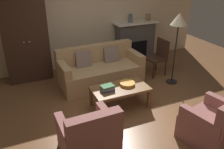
{
  "coord_description": "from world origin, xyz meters",
  "views": [
    {
      "loc": [
        -1.66,
        -3.42,
        2.61
      ],
      "look_at": [
        0.06,
        0.53,
        0.55
      ],
      "focal_mm": 37.66,
      "sensor_mm": 36.0,
      "label": 1
    }
  ],
  "objects_px": {
    "book_stack": "(107,88)",
    "armchair_near_right": "(214,125)",
    "couch": "(100,70)",
    "coffee_table": "(120,90)",
    "side_chair_wooden": "(159,55)",
    "armoire": "(25,39)",
    "mantel_vase_bronze": "(148,17)",
    "mantel_vase_slate": "(130,18)",
    "floor_lamp": "(179,23)",
    "fireplace": "(135,41)",
    "fruit_bowl": "(127,84)",
    "armchair_near_left": "(89,138)"
  },
  "relations": [
    {
      "from": "coffee_table",
      "to": "couch",
      "type": "bearing_deg",
      "value": 89.39
    },
    {
      "from": "couch",
      "to": "coffee_table",
      "type": "bearing_deg",
      "value": -90.61
    },
    {
      "from": "mantel_vase_slate",
      "to": "book_stack",
      "type": "bearing_deg",
      "value": -126.42
    },
    {
      "from": "armoire",
      "to": "floor_lamp",
      "type": "distance_m",
      "value": 3.48
    },
    {
      "from": "fireplace",
      "to": "floor_lamp",
      "type": "bearing_deg",
      "value": -86.09
    },
    {
      "from": "couch",
      "to": "book_stack",
      "type": "height_order",
      "value": "couch"
    },
    {
      "from": "mantel_vase_slate",
      "to": "floor_lamp",
      "type": "height_order",
      "value": "floor_lamp"
    },
    {
      "from": "fireplace",
      "to": "armchair_near_left",
      "type": "height_order",
      "value": "fireplace"
    },
    {
      "from": "mantel_vase_slate",
      "to": "side_chair_wooden",
      "type": "xyz_separation_m",
      "value": [
        0.25,
        -1.11,
        -0.72
      ]
    },
    {
      "from": "armchair_near_right",
      "to": "book_stack",
      "type": "bearing_deg",
      "value": 127.82
    },
    {
      "from": "armchair_near_right",
      "to": "couch",
      "type": "bearing_deg",
      "value": 108.57
    },
    {
      "from": "fruit_bowl",
      "to": "floor_lamp",
      "type": "xyz_separation_m",
      "value": [
        1.41,
        0.4,
        0.97
      ]
    },
    {
      "from": "mantel_vase_bronze",
      "to": "armchair_near_right",
      "type": "relative_size",
      "value": 0.2
    },
    {
      "from": "book_stack",
      "to": "side_chair_wooden",
      "type": "height_order",
      "value": "side_chair_wooden"
    },
    {
      "from": "couch",
      "to": "mantel_vase_bronze",
      "type": "height_order",
      "value": "mantel_vase_bronze"
    },
    {
      "from": "couch",
      "to": "floor_lamp",
      "type": "xyz_separation_m",
      "value": [
        1.58,
        -0.68,
        1.1
      ]
    },
    {
      "from": "coffee_table",
      "to": "armchair_near_left",
      "type": "bearing_deg",
      "value": -133.77
    },
    {
      "from": "fireplace",
      "to": "couch",
      "type": "distance_m",
      "value": 1.79
    },
    {
      "from": "armoire",
      "to": "side_chair_wooden",
      "type": "bearing_deg",
      "value": -19.13
    },
    {
      "from": "fireplace",
      "to": "coffee_table",
      "type": "distance_m",
      "value": 2.59
    },
    {
      "from": "couch",
      "to": "book_stack",
      "type": "bearing_deg",
      "value": -103.91
    },
    {
      "from": "armoire",
      "to": "armchair_near_right",
      "type": "xyz_separation_m",
      "value": [
        2.38,
        -3.57,
        -0.68
      ]
    },
    {
      "from": "armchair_near_right",
      "to": "side_chair_wooden",
      "type": "distance_m",
      "value": 2.61
    },
    {
      "from": "mantel_vase_slate",
      "to": "mantel_vase_bronze",
      "type": "relative_size",
      "value": 1.26
    },
    {
      "from": "fireplace",
      "to": "mantel_vase_bronze",
      "type": "bearing_deg",
      "value": -2.7
    },
    {
      "from": "armchair_near_left",
      "to": "side_chair_wooden",
      "type": "xyz_separation_m",
      "value": [
        2.52,
        2.02,
        0.2
      ]
    },
    {
      "from": "book_stack",
      "to": "armchair_near_right",
      "type": "height_order",
      "value": "armchair_near_right"
    },
    {
      "from": "armchair_near_right",
      "to": "floor_lamp",
      "type": "distance_m",
      "value": 2.36
    },
    {
      "from": "armoire",
      "to": "armchair_near_left",
      "type": "relative_size",
      "value": 2.26
    },
    {
      "from": "book_stack",
      "to": "armchair_near_left",
      "type": "relative_size",
      "value": 0.29
    },
    {
      "from": "side_chair_wooden",
      "to": "armchair_near_right",
      "type": "bearing_deg",
      "value": -104.21
    },
    {
      "from": "fireplace",
      "to": "mantel_vase_bronze",
      "type": "xyz_separation_m",
      "value": [
        0.38,
        -0.02,
        0.64
      ]
    },
    {
      "from": "fruit_bowl",
      "to": "fireplace",
      "type": "bearing_deg",
      "value": 58.1
    },
    {
      "from": "armoire",
      "to": "book_stack",
      "type": "relative_size",
      "value": 7.7
    },
    {
      "from": "coffee_table",
      "to": "side_chair_wooden",
      "type": "bearing_deg",
      "value": 32.97
    },
    {
      "from": "mantel_vase_slate",
      "to": "armchair_near_left",
      "type": "bearing_deg",
      "value": -126.01
    },
    {
      "from": "fireplace",
      "to": "book_stack",
      "type": "xyz_separation_m",
      "value": [
        -1.74,
        -2.14,
        -0.09
      ]
    },
    {
      "from": "couch",
      "to": "mantel_vase_bronze",
      "type": "xyz_separation_m",
      "value": [
        1.84,
        0.98,
        0.89
      ]
    },
    {
      "from": "mantel_vase_slate",
      "to": "mantel_vase_bronze",
      "type": "height_order",
      "value": "mantel_vase_slate"
    },
    {
      "from": "couch",
      "to": "mantel_vase_bronze",
      "type": "relative_size",
      "value": 10.79
    },
    {
      "from": "fruit_bowl",
      "to": "armchair_near_right",
      "type": "distance_m",
      "value": 1.73
    },
    {
      "from": "fruit_bowl",
      "to": "armchair_near_right",
      "type": "bearing_deg",
      "value": -65.11
    },
    {
      "from": "book_stack",
      "to": "mantel_vase_slate",
      "type": "height_order",
      "value": "mantel_vase_slate"
    },
    {
      "from": "armoire",
      "to": "coffee_table",
      "type": "bearing_deg",
      "value": -54.15
    },
    {
      "from": "coffee_table",
      "to": "fruit_bowl",
      "type": "relative_size",
      "value": 3.6
    },
    {
      "from": "mantel_vase_bronze",
      "to": "floor_lamp",
      "type": "distance_m",
      "value": 1.69
    },
    {
      "from": "book_stack",
      "to": "couch",
      "type": "bearing_deg",
      "value": 76.09
    },
    {
      "from": "mantel_vase_slate",
      "to": "coffee_table",
      "type": "bearing_deg",
      "value": -121.57
    },
    {
      "from": "side_chair_wooden",
      "to": "armchair_near_left",
      "type": "bearing_deg",
      "value": -141.26
    },
    {
      "from": "couch",
      "to": "coffee_table",
      "type": "distance_m",
      "value": 1.13
    }
  ]
}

